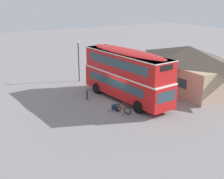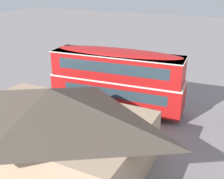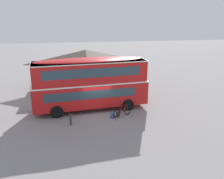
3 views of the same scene
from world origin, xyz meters
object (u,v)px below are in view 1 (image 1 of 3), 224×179
object	(u,v)px
water_bottle_blue_sports	(123,116)
water_bottle_red_squeeze	(109,110)
street_lamp	(79,56)
backpack_on_ground	(113,107)
double_decker_bus	(126,73)
kerb_bollard	(87,95)
touring_bicycle	(122,109)

from	to	relation	value
water_bottle_blue_sports	water_bottle_red_squeeze	bearing A→B (deg)	-162.82
street_lamp	backpack_on_ground	bearing A→B (deg)	-7.49
double_decker_bus	kerb_bollard	world-z (taller)	double_decker_bus
street_lamp	water_bottle_blue_sports	bearing A→B (deg)	-6.70
water_bottle_red_squeeze	water_bottle_blue_sports	size ratio (longest dim) A/B	1.03
double_decker_bus	backpack_on_ground	size ratio (longest dim) A/B	18.67
double_decker_bus	backpack_on_ground	bearing A→B (deg)	-56.22
double_decker_bus	kerb_bollard	xyz separation A→B (m)	(-1.92, -3.12, -2.15)
double_decker_bus	water_bottle_red_squeeze	distance (m)	4.22
water_bottle_blue_sports	street_lamp	xyz separation A→B (m)	(-11.33, 1.33, 2.76)
kerb_bollard	double_decker_bus	bearing A→B (deg)	58.34
water_bottle_blue_sports	street_lamp	bearing A→B (deg)	173.30
backpack_on_ground	kerb_bollard	xyz separation A→B (m)	(-3.50, -0.76, 0.21)
water_bottle_red_squeeze	street_lamp	world-z (taller)	street_lamp
double_decker_bus	water_bottle_red_squeeze	size ratio (longest dim) A/B	41.34
double_decker_bus	water_bottle_blue_sports	xyz separation A→B (m)	(3.29, -2.42, -2.53)
backpack_on_ground	street_lamp	world-z (taller)	street_lamp
touring_bicycle	water_bottle_blue_sports	distance (m)	0.94
water_bottle_red_squeeze	touring_bicycle	bearing A→B (deg)	49.18
double_decker_bus	water_bottle_blue_sports	world-z (taller)	double_decker_bus
water_bottle_red_squeeze	water_bottle_blue_sports	distance (m)	1.64
double_decker_bus	water_bottle_red_squeeze	world-z (taller)	double_decker_bus
double_decker_bus	backpack_on_ground	distance (m)	3.69
double_decker_bus	touring_bicycle	world-z (taller)	double_decker_bus
double_decker_bus	street_lamp	bearing A→B (deg)	-172.26
backpack_on_ground	double_decker_bus	bearing A→B (deg)	123.78
water_bottle_blue_sports	street_lamp	size ratio (longest dim) A/B	0.05
double_decker_bus	kerb_bollard	distance (m)	4.24
water_bottle_blue_sports	street_lamp	distance (m)	11.74
double_decker_bus	water_bottle_blue_sports	bearing A→B (deg)	-36.40
street_lamp	water_bottle_red_squeeze	bearing A→B (deg)	-10.54
kerb_bollard	water_bottle_red_squeeze	bearing A→B (deg)	3.25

